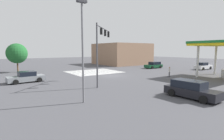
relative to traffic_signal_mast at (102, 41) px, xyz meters
name	(u,v)px	position (x,y,z in m)	size (l,w,h in m)	color
ground_plane	(112,76)	(-5.34, -5.34, -5.49)	(151.98, 151.98, 0.00)	#47474C
crosswalk_markings	(94,72)	(-5.34, -11.64, -5.49)	(9.88, 8.20, 0.01)	silver
traffic_signal_mast	(102,41)	(0.00, 0.00, 0.00)	(5.19, 5.19, 7.43)	#47474C
car_1	(154,65)	(-20.73, -9.61, -4.76)	(4.52, 2.31, 1.54)	#144728
car_2	(26,77)	(7.81, -6.99, -4.82)	(4.83, 2.45, 1.48)	gray
car_3	(191,90)	(-3.19, 10.31, -4.72)	(2.17, 4.86, 1.61)	black
car_4	(203,66)	(-27.63, -1.26, -4.76)	(4.86, 2.07, 1.61)	silver
corner_building	(122,54)	(-22.10, -23.95, -2.34)	(13.83, 13.83, 6.31)	#937056
pedestrian	(169,71)	(-12.21, 1.22, -4.59)	(0.41, 0.41, 1.63)	#38383D
street_light_pole_a	(83,43)	(5.54, 6.01, -0.55)	(0.80, 0.36, 8.29)	slate
tree_corner_a	(17,53)	(7.29, -19.81, -1.78)	(3.91, 3.91, 5.68)	brown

